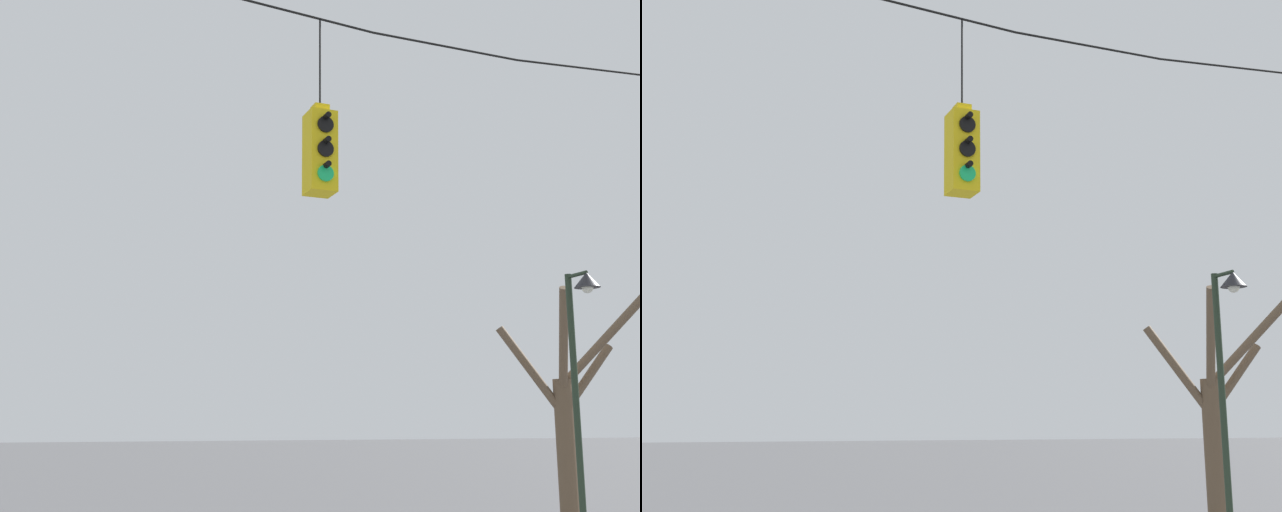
# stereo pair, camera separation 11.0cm
# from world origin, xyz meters

# --- Properties ---
(span_wire) EXTENTS (15.35, 0.03, 0.88)m
(span_wire) POSITION_xyz_m (-0.00, -0.17, 7.59)
(span_wire) COLOR black
(traffic_light_near_left_pole) EXTENTS (0.34, 0.46, 2.26)m
(traffic_light_near_left_pole) POSITION_xyz_m (-1.83, -0.17, 5.60)
(traffic_light_near_left_pole) COLOR yellow
(street_lamp) EXTENTS (0.46, 0.80, 5.08)m
(street_lamp) POSITION_xyz_m (4.37, 2.90, 3.69)
(street_lamp) COLOR #233323
(street_lamp) RESTS_ON ground_plane
(bare_tree) EXTENTS (2.88, 2.23, 5.36)m
(bare_tree) POSITION_xyz_m (6.43, 5.97, 2.48)
(bare_tree) COLOR brown
(bare_tree) RESTS_ON ground_plane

